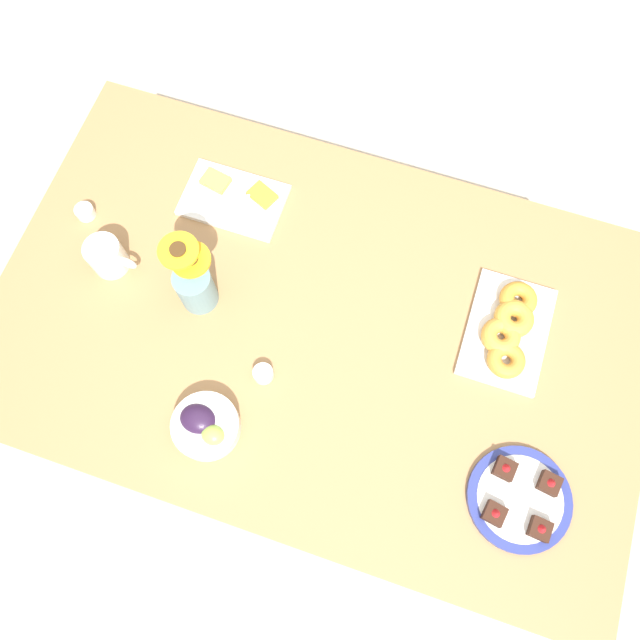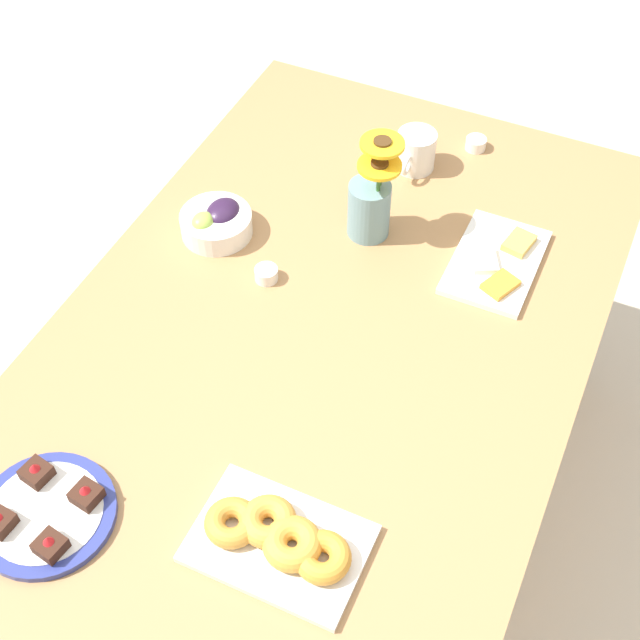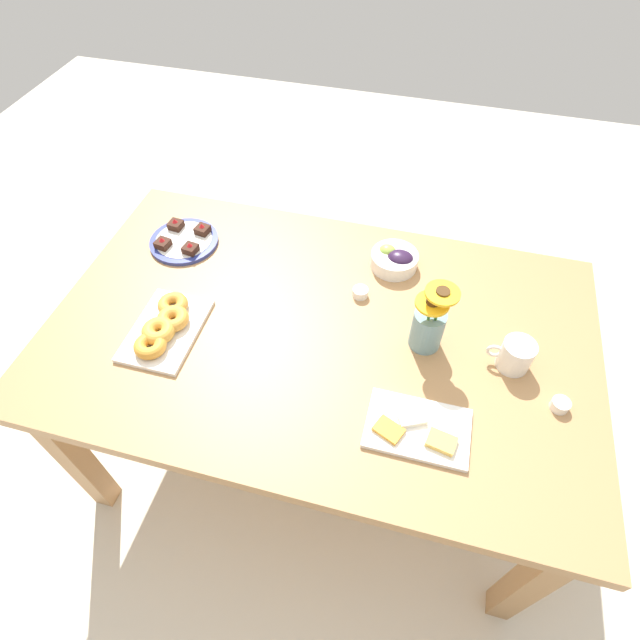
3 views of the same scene
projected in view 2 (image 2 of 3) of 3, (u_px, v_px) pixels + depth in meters
ground_plane at (320, 517)px, 2.29m from camera, size 6.00×6.00×0.00m
dining_table at (320, 360)px, 1.79m from camera, size 1.60×1.00×0.74m
coffee_mug at (416, 151)px, 2.02m from camera, size 0.12×0.09×0.09m
grape_bowl at (217, 222)px, 1.89m from camera, size 0.15×0.15×0.07m
cheese_platter at (497, 262)px, 1.84m from camera, size 0.26×0.17×0.03m
croissant_platter at (279, 539)px, 1.42m from camera, size 0.19×0.28×0.05m
jam_cup_honey at (266, 274)px, 1.81m from camera, size 0.05×0.05×0.03m
jam_cup_berry at (476, 143)px, 2.09m from camera, size 0.05×0.05×0.03m
dessert_plate at (46, 513)px, 1.46m from camera, size 0.23×0.23×0.05m
flower_vase at (370, 203)px, 1.85m from camera, size 0.11×0.11×0.24m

